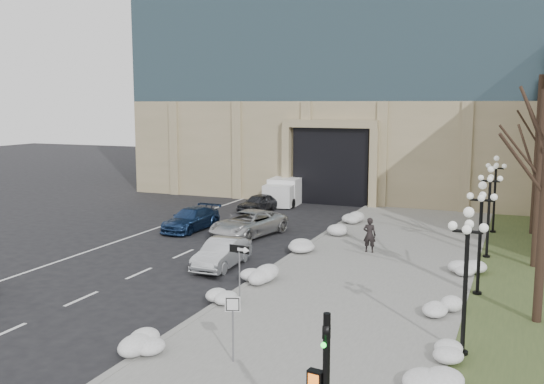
{
  "coord_description": "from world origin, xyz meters",
  "views": [
    {
      "loc": [
        9.69,
        -12.87,
        7.86
      ],
      "look_at": [
        -1.66,
        14.51,
        3.5
      ],
      "focal_mm": 40.0,
      "sensor_mm": 36.0,
      "label": 1
    }
  ],
  "objects": [
    {
      "name": "snow_clump_k",
      "position": [
        7.84,
        5.34,
        0.3
      ],
      "size": [
        1.1,
        1.6,
        0.36
      ],
      "primitive_type": "ellipsoid",
      "color": "white",
      "rests_on": "sidewalk"
    },
    {
      "name": "snow_clump_i",
      "position": [
        7.41,
        9.48,
        0.3
      ],
      "size": [
        1.1,
        1.6,
        0.36
      ],
      "primitive_type": "ellipsoid",
      "color": "white",
      "rests_on": "sidewalk"
    },
    {
      "name": "car_e",
      "position": [
        -7.95,
        27.09,
        0.64
      ],
      "size": [
        2.36,
        4.01,
        1.28
      ],
      "primitive_type": "imported",
      "rotation": [
        0.0,
        0.0,
        -0.24
      ],
      "color": "#2A2B2F",
      "rests_on": "ground"
    },
    {
      "name": "snow_clump_f",
      "position": [
        -0.41,
        21.04,
        0.3
      ],
      "size": [
        1.1,
        1.6,
        0.36
      ],
      "primitive_type": "ellipsoid",
      "color": "white",
      "rests_on": "sidewalk"
    },
    {
      "name": "grass_strip",
      "position": [
        10.0,
        14.0,
        0.05
      ],
      "size": [
        4.0,
        40.0,
        0.1
      ],
      "primitive_type": "cube",
      "color": "#3A4B25",
      "rests_on": "ground"
    },
    {
      "name": "car_c",
      "position": [
        -9.18,
        19.45,
        0.69
      ],
      "size": [
        2.2,
        4.87,
        1.38
      ],
      "primitive_type": "imported",
      "rotation": [
        0.0,
        0.0,
        -0.06
      ],
      "color": "navy",
      "rests_on": "ground"
    },
    {
      "name": "snow_clump_d",
      "position": [
        -0.69,
        10.93,
        0.3
      ],
      "size": [
        1.1,
        1.6,
        0.36
      ],
      "primitive_type": "ellipsoid",
      "color": "white",
      "rests_on": "sidewalk"
    },
    {
      "name": "lamppost_d",
      "position": [
        8.3,
        25.5,
        3.07
      ],
      "size": [
        1.18,
        1.18,
        4.76
      ],
      "color": "black",
      "rests_on": "ground"
    },
    {
      "name": "snow_clump_j",
      "position": [
        7.59,
        15.4,
        0.3
      ],
      "size": [
        1.1,
        1.6,
        0.36
      ],
      "primitive_type": "ellipsoid",
      "color": "white",
      "rests_on": "sidewalk"
    },
    {
      "name": "snow_clump_h",
      "position": [
        7.86,
        3.4,
        0.3
      ],
      "size": [
        1.1,
        1.6,
        0.36
      ],
      "primitive_type": "ellipsoid",
      "color": "white",
      "rests_on": "sidewalk"
    },
    {
      "name": "keep_sign",
      "position": [
        1.96,
        2.71,
        1.58
      ],
      "size": [
        0.45,
        0.19,
        2.15
      ],
      "rotation": [
        0.0,
        0.0,
        0.35
      ],
      "color": "slate",
      "rests_on": "ground"
    },
    {
      "name": "curb",
      "position": [
        -1.0,
        14.0,
        0.07
      ],
      "size": [
        0.3,
        40.0,
        0.14
      ],
      "primitive_type": "cube",
      "color": "gray",
      "rests_on": "ground"
    },
    {
      "name": "lamppost_b",
      "position": [
        8.3,
        12.5,
        3.07
      ],
      "size": [
        1.18,
        1.18,
        4.76
      ],
      "color": "black",
      "rests_on": "ground"
    },
    {
      "name": "snow_clump_b",
      "position": [
        -0.89,
        2.35,
        0.3
      ],
      "size": [
        1.1,
        1.6,
        0.36
      ],
      "primitive_type": "ellipsoid",
      "color": "white",
      "rests_on": "sidewalk"
    },
    {
      "name": "sidewalk",
      "position": [
        3.5,
        14.0,
        0.06
      ],
      "size": [
        9.0,
        40.0,
        0.12
      ],
      "primitive_type": "cube",
      "color": "gray",
      "rests_on": "ground"
    },
    {
      "name": "car_d",
      "position": [
        -5.14,
        19.23,
        0.76
      ],
      "size": [
        3.65,
        5.87,
        1.52
      ],
      "primitive_type": "imported",
      "rotation": [
        0.0,
        0.0,
        -0.22
      ],
      "color": "#B6B6B6",
      "rests_on": "ground"
    },
    {
      "name": "snow_clump_e",
      "position": [
        -0.87,
        16.39,
        0.3
      ],
      "size": [
        1.1,
        1.6,
        0.36
      ],
      "primitive_type": "ellipsoid",
      "color": "white",
      "rests_on": "sidewalk"
    },
    {
      "name": "one_way_sign",
      "position": [
        0.05,
        7.44,
        2.05
      ],
      "size": [
        0.93,
        0.29,
        2.48
      ],
      "rotation": [
        0.0,
        0.0,
        -0.13
      ],
      "color": "slate",
      "rests_on": "ground"
    },
    {
      "name": "lamppost_a",
      "position": [
        8.3,
        6.0,
        3.07
      ],
      "size": [
        1.18,
        1.18,
        4.76
      ],
      "color": "black",
      "rests_on": "ground"
    },
    {
      "name": "box_truck",
      "position": [
        -7.36,
        31.54,
        0.99
      ],
      "size": [
        2.78,
        6.62,
        2.05
      ],
      "rotation": [
        0.0,
        0.0,
        0.09
      ],
      "color": "silver",
      "rests_on": "ground"
    },
    {
      "name": "snow_clump_l",
      "position": [
        -0.86,
        10.64,
        0.3
      ],
      "size": [
        1.1,
        1.6,
        0.36
      ],
      "primitive_type": "ellipsoid",
      "color": "white",
      "rests_on": "sidewalk"
    },
    {
      "name": "snow_clump_c",
      "position": [
        -0.74,
        7.05,
        0.3
      ],
      "size": [
        1.1,
        1.6,
        0.36
      ],
      "primitive_type": "ellipsoid",
      "color": "white",
      "rests_on": "sidewalk"
    },
    {
      "name": "snow_clump_g",
      "position": [
        -0.48,
        24.93,
        0.3
      ],
      "size": [
        1.1,
        1.6,
        0.36
      ],
      "primitive_type": "ellipsoid",
      "color": "white",
      "rests_on": "sidewalk"
    },
    {
      "name": "pedestrian",
      "position": [
        2.56,
        17.66,
        1.04
      ],
      "size": [
        0.68,
        0.46,
        1.84
      ],
      "primitive_type": "imported",
      "rotation": [
        0.0,
        0.0,
        3.17
      ],
      "color": "black",
      "rests_on": "sidewalk"
    },
    {
      "name": "tree_mid",
      "position": [
        10.5,
        18.0,
        5.5
      ],
      "size": [
        3.2,
        3.2,
        8.5
      ],
      "color": "black",
      "rests_on": "ground"
    },
    {
      "name": "car_b",
      "position": [
        -3.41,
        12.44,
        0.69
      ],
      "size": [
        1.6,
        4.22,
        1.38
      ],
      "primitive_type": "imported",
      "rotation": [
        0.0,
        0.0,
        0.03
      ],
      "color": "#B5B9BE",
      "rests_on": "ground"
    },
    {
      "name": "tree_far",
      "position": [
        10.5,
        26.0,
        6.15
      ],
      "size": [
        3.2,
        3.2,
        9.5
      ],
      "color": "black",
      "rests_on": "ground"
    },
    {
      "name": "lamppost_c",
      "position": [
        8.3,
        19.0,
        3.07
      ],
      "size": [
        1.18,
        1.18,
        4.76
      ],
      "color": "black",
      "rests_on": "ground"
    }
  ]
}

